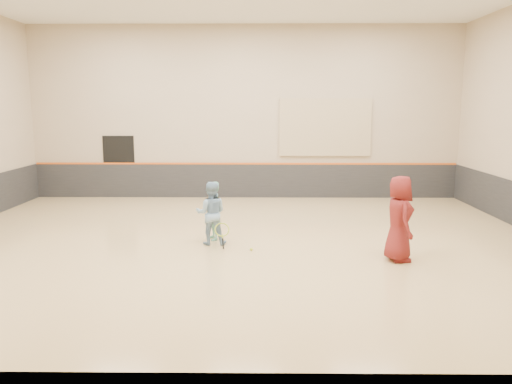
{
  "coord_description": "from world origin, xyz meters",
  "views": [
    {
      "loc": [
        0.57,
        -11.63,
        3.21
      ],
      "look_at": [
        0.44,
        0.4,
        1.15
      ],
      "focal_mm": 35.0,
      "sensor_mm": 36.0,
      "label": 1
    }
  ],
  "objects_px": {
    "girl": "(213,211)",
    "spare_racket": "(211,211)",
    "instructor": "(211,213)",
    "young_man": "(399,219)"
  },
  "relations": [
    {
      "from": "instructor",
      "to": "spare_racket",
      "type": "distance_m",
      "value": 3.62
    },
    {
      "from": "young_man",
      "to": "instructor",
      "type": "bearing_deg",
      "value": 68.57
    },
    {
      "from": "girl",
      "to": "instructor",
      "type": "xyz_separation_m",
      "value": [
        -0.01,
        -0.42,
        0.03
      ]
    },
    {
      "from": "instructor",
      "to": "spare_racket",
      "type": "height_order",
      "value": "instructor"
    },
    {
      "from": "young_man",
      "to": "spare_racket",
      "type": "height_order",
      "value": "young_man"
    },
    {
      "from": "girl",
      "to": "spare_racket",
      "type": "xyz_separation_m",
      "value": [
        -0.38,
        3.12,
        -0.65
      ]
    },
    {
      "from": "instructor",
      "to": "young_man",
      "type": "height_order",
      "value": "young_man"
    },
    {
      "from": "girl",
      "to": "spare_racket",
      "type": "distance_m",
      "value": 3.21
    },
    {
      "from": "spare_racket",
      "to": "girl",
      "type": "bearing_deg",
      "value": -83.08
    },
    {
      "from": "young_man",
      "to": "girl",
      "type": "bearing_deg",
      "value": 63.27
    }
  ]
}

